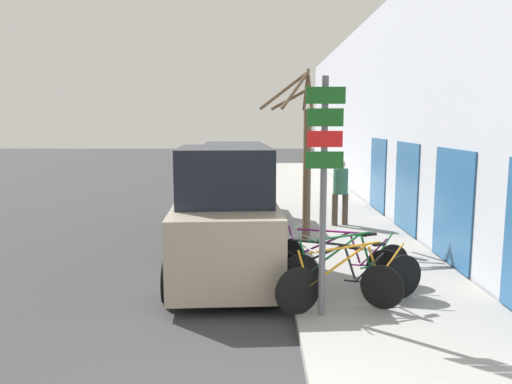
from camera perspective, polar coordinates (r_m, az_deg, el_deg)
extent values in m
plane|color=#333335|center=(15.41, -1.40, -2.95)|extent=(80.00, 80.00, 0.00)
cube|color=gray|center=(18.28, 7.04, -1.03)|extent=(3.20, 32.00, 0.15)
cube|color=#B2B7C1|center=(18.34, 12.71, 8.82)|extent=(0.20, 32.00, 6.50)
cube|color=#26598C|center=(10.45, 21.50, -1.63)|extent=(0.03, 1.89, 2.27)
cube|color=#26598C|center=(13.31, 16.78, 0.56)|extent=(0.03, 1.89, 2.27)
cube|color=#26598C|center=(16.25, 13.74, 1.97)|extent=(0.03, 1.89, 2.27)
cylinder|color=#595B60|center=(7.09, 7.68, -0.81)|extent=(0.10, 0.10, 3.41)
cube|color=#19591E|center=(6.96, 7.97, 10.89)|extent=(0.54, 0.02, 0.23)
cube|color=#19591E|center=(6.95, 7.92, 8.45)|extent=(0.50, 0.02, 0.25)
cube|color=red|center=(6.96, 7.88, 6.02)|extent=(0.49, 0.02, 0.22)
cube|color=#19591E|center=(6.97, 7.83, 3.64)|extent=(0.53, 0.02, 0.24)
cylinder|color=black|center=(7.40, 4.80, -11.18)|extent=(0.67, 0.29, 0.71)
cylinder|color=black|center=(8.33, 16.36, -9.27)|extent=(0.67, 0.29, 0.71)
cylinder|color=orange|center=(7.61, 9.53, -8.13)|extent=(0.97, 0.41, 0.58)
cylinder|color=orange|center=(7.59, 10.18, -6.25)|extent=(1.12, 0.47, 0.09)
cylinder|color=orange|center=(7.93, 13.27, -7.77)|extent=(0.22, 0.11, 0.51)
cylinder|color=orange|center=(8.14, 14.55, -9.42)|extent=(0.61, 0.26, 0.08)
cylinder|color=orange|center=(8.12, 15.15, -7.66)|extent=(0.46, 0.20, 0.57)
cylinder|color=orange|center=(7.34, 5.48, -8.87)|extent=(0.21, 0.11, 0.61)
cube|color=black|center=(7.91, 13.88, -5.82)|extent=(0.22, 0.15, 0.04)
cylinder|color=#99999E|center=(7.30, 6.16, -6.53)|extent=(0.18, 0.42, 0.02)
cylinder|color=black|center=(8.47, 3.04, -8.78)|extent=(0.59, 0.39, 0.67)
cylinder|color=black|center=(7.81, 14.19, -10.49)|extent=(0.59, 0.39, 0.67)
cylinder|color=black|center=(8.10, 7.03, -7.34)|extent=(0.83, 0.54, 0.55)
cylinder|color=black|center=(8.01, 7.61, -5.79)|extent=(0.96, 0.63, 0.09)
cylinder|color=black|center=(7.90, 10.70, -8.02)|extent=(0.19, 0.14, 0.48)
cylinder|color=black|center=(7.90, 12.11, -10.02)|extent=(0.52, 0.35, 0.08)
cylinder|color=black|center=(7.80, 12.75, -8.47)|extent=(0.40, 0.26, 0.54)
cylinder|color=black|center=(8.35, 3.57, -7.00)|extent=(0.19, 0.14, 0.58)
cube|color=black|center=(7.80, 11.33, -6.30)|extent=(0.21, 0.17, 0.04)
cylinder|color=#99999E|center=(8.24, 4.10, -5.16)|extent=(0.26, 0.38, 0.02)
cylinder|color=black|center=(8.05, 4.95, -9.56)|extent=(0.67, 0.30, 0.71)
cylinder|color=black|center=(8.94, 15.19, -8.02)|extent=(0.67, 0.30, 0.71)
cylinder|color=#197233|center=(8.26, 9.10, -6.79)|extent=(0.93, 0.40, 0.58)
cylinder|color=#197233|center=(8.25, 9.67, -5.05)|extent=(1.08, 0.46, 0.09)
cylinder|color=#197233|center=(8.57, 12.41, -6.53)|extent=(0.21, 0.11, 0.51)
cylinder|color=#197233|center=(8.76, 13.56, -8.12)|extent=(0.58, 0.25, 0.08)
cylinder|color=#197233|center=(8.74, 14.09, -6.47)|extent=(0.44, 0.20, 0.57)
cylinder|color=#197233|center=(8.00, 5.54, -7.42)|extent=(0.20, 0.11, 0.61)
cube|color=black|center=(8.55, 12.96, -4.72)|extent=(0.22, 0.15, 0.04)
cylinder|color=#99999E|center=(7.97, 6.14, -5.25)|extent=(0.18, 0.42, 0.02)
cylinder|color=black|center=(9.24, 3.72, -7.34)|extent=(0.62, 0.34, 0.68)
cylinder|color=black|center=(8.71, 14.64, -8.56)|extent=(0.62, 0.34, 0.68)
cylinder|color=#8C1E72|center=(8.92, 7.69, -5.88)|extent=(0.90, 0.49, 0.56)
cylinder|color=#8C1E72|center=(8.84, 8.26, -4.44)|extent=(1.05, 0.56, 0.09)
cylinder|color=#8C1E72|center=(8.76, 11.28, -6.40)|extent=(0.20, 0.13, 0.49)
cylinder|color=#8C1E72|center=(8.77, 12.64, -8.20)|extent=(0.57, 0.31, 0.08)
cylinder|color=#8C1E72|center=(8.68, 13.26, -6.75)|extent=(0.43, 0.24, 0.54)
cylinder|color=#8C1E72|center=(9.13, 4.25, -5.66)|extent=(0.20, 0.12, 0.59)
cube|color=black|center=(8.67, 11.89, -4.81)|extent=(0.21, 0.16, 0.04)
cylinder|color=#99999E|center=(9.03, 4.79, -3.95)|extent=(0.22, 0.40, 0.02)
cube|color=gray|center=(9.44, -3.49, -4.82)|extent=(2.10, 4.23, 1.31)
cube|color=black|center=(9.09, -3.55, 2.02)|extent=(1.79, 2.25, 0.99)
cylinder|color=black|center=(10.84, -8.35, -5.93)|extent=(0.26, 0.68, 0.67)
cylinder|color=black|center=(10.84, 1.41, -5.85)|extent=(0.26, 0.68, 0.67)
cylinder|color=black|center=(8.40, -9.83, -10.13)|extent=(0.26, 0.68, 0.67)
cylinder|color=black|center=(8.39, 2.91, -10.02)|extent=(0.26, 0.68, 0.67)
cube|color=#51565B|center=(14.39, -2.53, -0.56)|extent=(2.02, 4.31, 1.22)
cube|color=black|center=(14.10, -2.54, 3.70)|extent=(1.72, 2.28, 0.95)
cylinder|color=black|center=(15.77, -5.79, -1.54)|extent=(0.26, 0.66, 0.65)
cylinder|color=black|center=(15.79, 0.65, -1.49)|extent=(0.26, 0.66, 0.65)
cylinder|color=black|center=(13.21, -6.30, -3.42)|extent=(0.26, 0.66, 0.65)
cylinder|color=black|center=(13.23, 1.40, -3.35)|extent=(0.26, 0.66, 0.65)
cylinder|color=#4C3D2D|center=(13.63, 9.00, -2.01)|extent=(0.16, 0.16, 0.86)
cylinder|color=#4C3D2D|center=(13.77, 10.14, -1.94)|extent=(0.16, 0.16, 0.86)
cylinder|color=#33664C|center=(13.59, 9.65, 1.22)|extent=(0.39, 0.39, 0.68)
sphere|color=tan|center=(13.54, 9.69, 3.15)|extent=(0.23, 0.23, 0.23)
cylinder|color=brown|center=(11.84, 5.83, 1.93)|extent=(0.19, 0.19, 3.07)
cylinder|color=brown|center=(11.39, 4.54, 11.60)|extent=(0.72, 0.86, 0.91)
cylinder|color=brown|center=(12.10, 5.74, 11.52)|extent=(0.12, 0.68, 0.96)
cylinder|color=brown|center=(11.74, 3.87, 10.53)|extent=(0.89, 0.10, 0.53)
cylinder|color=brown|center=(11.46, 3.32, 11.59)|extent=(1.18, 0.69, 0.92)
cylinder|color=brown|center=(11.55, 6.19, 11.31)|extent=(0.12, 0.56, 0.81)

